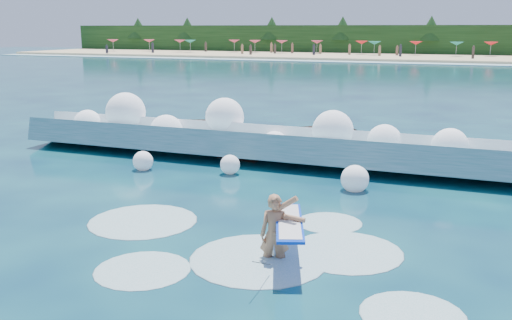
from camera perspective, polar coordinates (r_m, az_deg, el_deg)
The scene contains 11 objects.
ground at distance 14.05m, azimuth -8.76°, elevation -5.99°, with size 200.00×200.00×0.00m, color #082241.
beach at distance 89.79m, azimuth 17.41°, elevation 9.72°, with size 140.00×20.00×0.40m, color tan.
wet_band at distance 78.85m, azimuth 16.76°, elevation 9.26°, with size 140.00×5.00×0.08m, color silver.
treeline at distance 99.68m, azimuth 17.96°, elevation 11.28°, with size 140.00×4.00×5.00m, color black.
breaking_wave at distance 20.29m, azimuth -0.35°, elevation 1.64°, with size 17.62×2.76×1.52m.
rock_cluster at distance 21.38m, azimuth -1.36°, elevation 1.83°, with size 8.05×2.98×1.21m.
surfer_with_board at distance 11.38m, azimuth 2.22°, elevation -7.21°, with size 1.25×2.85×1.65m.
wave_spray at distance 20.40m, azimuth -2.43°, elevation 3.17°, with size 14.78×4.55×2.19m.
surf_foam at distance 12.21m, azimuth -1.12°, elevation -8.82°, with size 8.80×5.73×0.14m.
beach_umbrellas at distance 91.98m, azimuth 17.46°, elevation 11.06°, with size 114.38×6.97×0.50m.
beachgoers at distance 87.42m, azimuth 14.89°, elevation 10.41°, with size 108.14×11.76×1.94m.
Camera 1 is at (6.79, -11.43, 4.55)m, focal length 40.00 mm.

